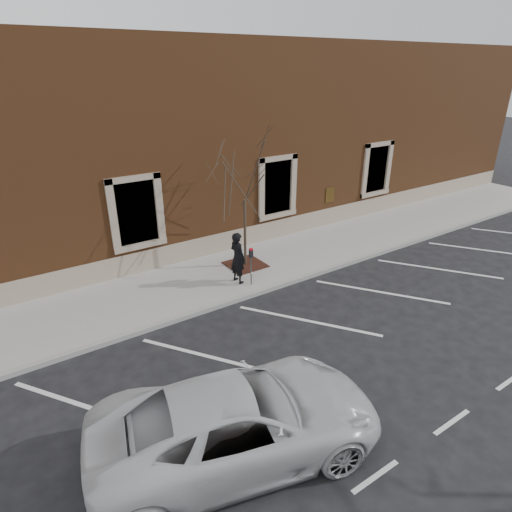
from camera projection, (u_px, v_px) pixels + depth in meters
ground at (266, 291)px, 14.52m from camera, size 120.00×120.00×0.00m
sidewalk_near at (239, 271)px, 15.82m from camera, size 40.00×3.50×0.15m
curb_near at (267, 290)px, 14.45m from camera, size 40.00×0.12×0.15m
parking_stripes at (308, 321)px, 12.86m from camera, size 28.00×4.40×0.01m
building_civic at (166, 141)px, 18.75m from camera, size 40.00×8.62×8.00m
man at (238, 258)px, 14.50m from camera, size 0.52×0.72×1.82m
parking_meter at (251, 260)px, 14.28m from camera, size 0.12×0.09×1.35m
tree_grate at (245, 264)px, 16.10m from camera, size 1.34×1.34×0.03m
sapling at (244, 180)px, 14.78m from camera, size 2.78×2.78×4.63m
white_truck at (239, 420)px, 8.23m from camera, size 6.11×3.90×1.57m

